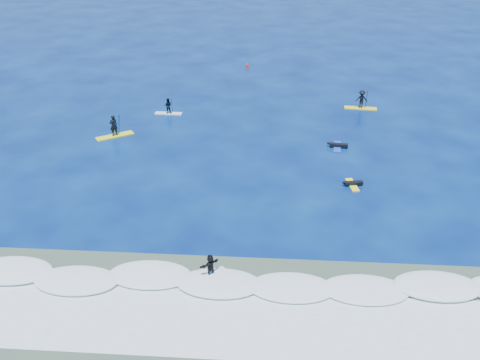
# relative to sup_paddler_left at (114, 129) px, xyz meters

# --- Properties ---
(ground) EXTENTS (160.00, 160.00, 0.00)m
(ground) POSITION_rel_sup_paddler_left_xyz_m (10.37, -9.52, -0.73)
(ground) COLOR #04144C
(ground) RESTS_ON ground
(shallow_water) EXTENTS (90.00, 13.00, 0.01)m
(shallow_water) POSITION_rel_sup_paddler_left_xyz_m (10.37, -23.52, -0.73)
(shallow_water) COLOR #3D5345
(shallow_water) RESTS_ON ground
(breaking_wave) EXTENTS (40.00, 6.00, 0.30)m
(breaking_wave) POSITION_rel_sup_paddler_left_xyz_m (10.37, -19.52, -0.73)
(breaking_wave) COLOR white
(breaking_wave) RESTS_ON ground
(whitewater) EXTENTS (34.00, 5.00, 0.02)m
(whitewater) POSITION_rel_sup_paddler_left_xyz_m (10.37, -22.52, -0.73)
(whitewater) COLOR silver
(whitewater) RESTS_ON ground
(sup_paddler_left) EXTENTS (3.24, 2.54, 2.34)m
(sup_paddler_left) POSITION_rel_sup_paddler_left_xyz_m (0.00, 0.00, 0.00)
(sup_paddler_left) COLOR yellow
(sup_paddler_left) RESTS_ON ground
(sup_paddler_center) EXTENTS (2.65, 0.71, 1.85)m
(sup_paddler_center) POSITION_rel_sup_paddler_left_xyz_m (3.78, 5.70, -0.04)
(sup_paddler_center) COLOR silver
(sup_paddler_center) RESTS_ON ground
(sup_paddler_right) EXTENTS (3.24, 1.06, 2.23)m
(sup_paddler_right) POSITION_rel_sup_paddler_left_xyz_m (22.77, 8.42, 0.14)
(sup_paddler_right) COLOR yellow
(sup_paddler_right) RESTS_ON ground
(prone_paddler_near) EXTENTS (1.57, 2.04, 0.41)m
(prone_paddler_near) POSITION_rel_sup_paddler_left_xyz_m (20.10, -7.66, -0.59)
(prone_paddler_near) COLOR yellow
(prone_paddler_near) RESTS_ON ground
(prone_paddler_far) EXTENTS (1.79, 2.29, 0.47)m
(prone_paddler_far) POSITION_rel_sup_paddler_left_xyz_m (19.62, -0.99, -0.57)
(prone_paddler_far) COLOR blue
(prone_paddler_far) RESTS_ON ground
(wave_surfer) EXTENTS (1.87, 1.76, 1.46)m
(wave_surfer) POSITION_rel_sup_paddler_left_xyz_m (10.83, -19.11, 0.09)
(wave_surfer) COLOR silver
(wave_surfer) RESTS_ON breaking_wave
(marker_buoy) EXTENTS (0.30, 0.30, 0.73)m
(marker_buoy) POSITION_rel_sup_paddler_left_xyz_m (10.64, 21.32, -0.41)
(marker_buoy) COLOR red
(marker_buoy) RESTS_ON ground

